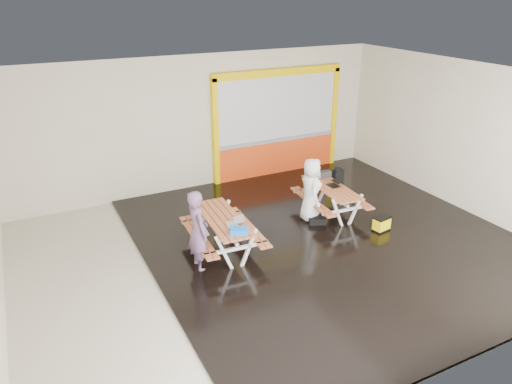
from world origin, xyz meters
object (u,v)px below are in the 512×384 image
picnic_table_right (331,193)px  laptop_left (235,223)px  blue_pouch (239,231)px  dark_case (317,220)px  backpack (337,177)px  laptop_right (335,184)px  fluke_bag (382,224)px  toolbox (323,174)px  picnic_table_left (223,226)px  person_left (198,231)px  person_right (311,190)px

picnic_table_right → laptop_left: size_ratio=4.71×
blue_pouch → dark_case: 2.62m
picnic_table_right → backpack: (0.61, 0.60, 0.10)m
laptop_left → blue_pouch: 0.35m
laptop_right → fluke_bag: size_ratio=0.82×
picnic_table_right → toolbox: bearing=74.0°
picnic_table_left → blue_pouch: 0.77m
picnic_table_right → fluke_bag: (0.50, -1.25, -0.35)m
dark_case → fluke_bag: fluke_bag is taller
person_left → backpack: size_ratio=3.52×
picnic_table_left → laptop_left: laptop_left is taller
dark_case → backpack: bearing=37.5°
dark_case → toolbox: bearing=50.4°
backpack → fluke_bag: (-0.11, -1.85, -0.45)m
person_right → laptop_right: size_ratio=4.46×
picnic_table_right → picnic_table_left: bearing=-171.1°
dark_case → fluke_bag: 1.43m
fluke_bag → backpack: bearing=86.6°
laptop_right → toolbox: toolbox is taller
laptop_left → laptop_right: laptop_left is taller
laptop_left → laptop_right: (2.96, 0.86, -0.05)m
person_left → backpack: bearing=-72.1°
laptop_left → laptop_right: 3.09m
picnic_table_left → toolbox: toolbox is taller
person_left → dark_case: size_ratio=4.20×
person_left → laptop_right: size_ratio=4.84×
picnic_table_right → person_right: person_right is taller
backpack → person_right: bearing=-152.0°
person_right → dark_case: bearing=-158.2°
person_right → toolbox: person_right is taller
laptop_left → person_left: bearing=179.0°
picnic_table_right → laptop_right: size_ratio=5.64×
laptop_right → blue_pouch: (-3.03, -1.21, 0.05)m
picnic_table_left → laptop_left: 0.46m
laptop_left → blue_pouch: (-0.07, -0.35, 0.00)m
backpack → blue_pouch: bearing=-153.1°
person_right → toolbox: 0.97m
person_right → blue_pouch: size_ratio=4.44×
blue_pouch → fluke_bag: 3.48m
dark_case → laptop_left: bearing=-166.6°
picnic_table_left → toolbox: 3.29m
laptop_left → dark_case: laptop_left is taller
fluke_bag → blue_pouch: bearing=179.0°
picnic_table_left → laptop_left: bearing=-78.1°
person_left → toolbox: (3.78, 1.42, -0.00)m
laptop_left → dark_case: size_ratio=1.04×
person_right → laptop_left: bearing=127.5°
picnic_table_left → person_left: bearing=-150.8°
toolbox → backpack: toolbox is taller
picnic_table_left → person_right: size_ratio=1.34×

